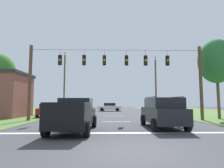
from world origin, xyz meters
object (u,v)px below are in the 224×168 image
object	(u,v)px
pickup_truck	(74,115)
suv_black	(162,112)
distant_car_crossing_white	(110,107)
distant_car_oncoming	(172,107)
distant_car_far_parked	(49,110)
utility_pole_near_left	(64,82)
overhead_signal_span	(116,76)
utility_pole_mid_right	(156,84)
tree_roadside_right	(216,61)

from	to	relation	value
pickup_truck	suv_black	size ratio (longest dim) A/B	1.13
distant_car_crossing_white	distant_car_oncoming	world-z (taller)	same
suv_black	distant_car_far_parked	xyz separation A→B (m)	(-10.56, 9.88, -0.27)
utility_pole_near_left	distant_car_crossing_white	bearing A→B (deg)	13.49
overhead_signal_span	pickup_truck	distance (m)	7.51
pickup_truck	distant_car_crossing_white	distance (m)	24.21
distant_car_crossing_white	distant_car_oncoming	bearing A→B (deg)	-10.19
pickup_truck	distant_car_far_parked	bearing A→B (deg)	114.07
overhead_signal_span	distant_car_oncoming	world-z (taller)	overhead_signal_span
utility_pole_mid_right	utility_pole_near_left	size ratio (longest dim) A/B	0.94
distant_car_far_parked	utility_pole_near_left	bearing A→B (deg)	94.20
suv_black	distant_car_oncoming	bearing A→B (deg)	69.57
suv_black	overhead_signal_span	bearing A→B (deg)	119.58
pickup_truck	distant_car_oncoming	distance (m)	25.86
distant_car_crossing_white	tree_roadside_right	size ratio (longest dim) A/B	0.55
overhead_signal_span	tree_roadside_right	bearing A→B (deg)	6.24
utility_pole_near_left	pickup_truck	bearing A→B (deg)	-75.42
distant_car_crossing_white	distant_car_far_parked	xyz separation A→B (m)	(-7.36, -13.02, 0.00)
overhead_signal_span	suv_black	bearing A→B (deg)	-60.42
pickup_truck	suv_black	bearing A→B (deg)	11.96
utility_pole_near_left	suv_black	bearing A→B (deg)	-61.50
distant_car_crossing_white	distant_car_far_parked	world-z (taller)	same
distant_car_oncoming	overhead_signal_span	bearing A→B (deg)	-123.90
pickup_truck	utility_pole_near_left	bearing A→B (deg)	104.58
tree_roadside_right	distant_car_far_parked	bearing A→B (deg)	168.49
suv_black	utility_pole_mid_right	world-z (taller)	utility_pole_mid_right
suv_black	tree_roadside_right	xyz separation A→B (m)	(7.53, 6.19, 4.81)
tree_roadside_right	pickup_truck	bearing A→B (deg)	-150.67
pickup_truck	tree_roadside_right	distance (m)	15.85
distant_car_crossing_white	distant_car_far_parked	bearing A→B (deg)	-119.48
overhead_signal_span	utility_pole_near_left	xyz separation A→B (m)	(-8.50, 15.88, 1.13)
distant_car_oncoming	tree_roadside_right	world-z (taller)	tree_roadside_right
overhead_signal_span	pickup_truck	bearing A→B (deg)	-113.70
overhead_signal_span	distant_car_oncoming	size ratio (longest dim) A/B	3.71
overhead_signal_span	pickup_truck	xyz separation A→B (m)	(-2.74, -6.24, -3.15)
distant_car_oncoming	distant_car_far_parked	bearing A→B (deg)	-148.95
distant_car_oncoming	distant_car_far_parked	xyz separation A→B (m)	(-18.35, -11.04, 0.00)
suv_black	tree_roadside_right	world-z (taller)	tree_roadside_right
utility_pole_mid_right	suv_black	bearing A→B (deg)	-103.55
distant_car_crossing_white	utility_pole_near_left	xyz separation A→B (m)	(-8.17, -1.96, 4.46)
pickup_truck	suv_black	xyz separation A→B (m)	(5.61, 1.19, 0.09)
overhead_signal_span	utility_pole_near_left	world-z (taller)	utility_pole_near_left
pickup_truck	distant_car_far_parked	size ratio (longest dim) A/B	1.23
suv_black	distant_car_crossing_white	bearing A→B (deg)	97.95
distant_car_far_parked	utility_pole_mid_right	distance (m)	19.99
distant_car_oncoming	distant_car_far_parked	distance (m)	21.41
distant_car_crossing_white	distant_car_oncoming	xyz separation A→B (m)	(10.99, -1.98, 0.00)
utility_pole_near_left	tree_roadside_right	size ratio (longest dim) A/B	1.31
suv_black	utility_pole_mid_right	xyz separation A→B (m)	(5.17, 21.47, 3.96)
distant_car_oncoming	utility_pole_near_left	bearing A→B (deg)	179.95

